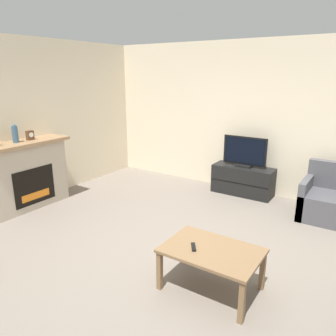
% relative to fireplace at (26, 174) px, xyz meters
% --- Properties ---
extents(ground_plane, '(24.00, 24.00, 0.00)m').
position_rel_fireplace_xyz_m(ground_plane, '(2.86, -0.04, -0.56)').
color(ground_plane, slate).
extents(wall_back, '(12.00, 0.06, 2.70)m').
position_rel_fireplace_xyz_m(wall_back, '(2.86, 2.78, 0.79)').
color(wall_back, beige).
rests_on(wall_back, ground).
extents(wall_left, '(0.06, 12.00, 2.70)m').
position_rel_fireplace_xyz_m(wall_left, '(-0.23, -0.04, 0.79)').
color(wall_left, beige).
rests_on(wall_left, ground).
extents(fireplace, '(0.52, 1.42, 1.10)m').
position_rel_fireplace_xyz_m(fireplace, '(0.00, 0.00, 0.00)').
color(fireplace, '#B7A893').
rests_on(fireplace, ground).
extents(mantel_vase_centre_left, '(0.09, 0.09, 0.29)m').
position_rel_fireplace_xyz_m(mantel_vase_centre_left, '(0.02, -0.11, 0.68)').
color(mantel_vase_centre_left, '#385670').
rests_on(mantel_vase_centre_left, fireplace).
extents(mantel_clock, '(0.08, 0.11, 0.15)m').
position_rel_fireplace_xyz_m(mantel_clock, '(0.02, 0.14, 0.62)').
color(mantel_clock, brown).
rests_on(mantel_clock, fireplace).
extents(tv_stand, '(1.08, 0.41, 0.52)m').
position_rel_fireplace_xyz_m(tv_stand, '(2.72, 2.51, -0.30)').
color(tv_stand, black).
rests_on(tv_stand, ground).
extents(tv, '(0.79, 0.18, 0.55)m').
position_rel_fireplace_xyz_m(tv, '(2.72, 2.51, 0.21)').
color(tv, black).
rests_on(tv, tv_stand).
extents(armchair, '(0.70, 0.76, 0.82)m').
position_rel_fireplace_xyz_m(armchair, '(4.15, 2.24, -0.29)').
color(armchair, '#4C4C51').
rests_on(armchair, ground).
extents(coffee_table, '(0.95, 0.65, 0.45)m').
position_rel_fireplace_xyz_m(coffee_table, '(3.46, -0.29, -0.16)').
color(coffee_table, brown).
rests_on(coffee_table, ground).
extents(remote, '(0.12, 0.15, 0.02)m').
position_rel_fireplace_xyz_m(remote, '(3.29, -0.37, -0.10)').
color(remote, black).
rests_on(remote, coffee_table).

